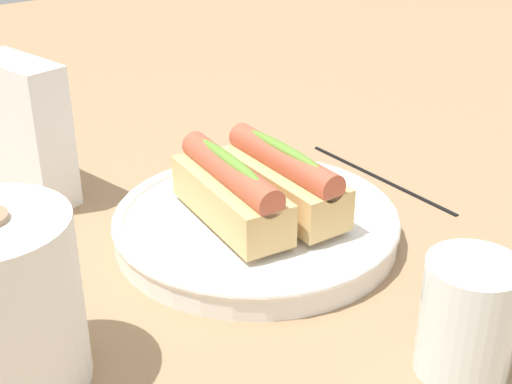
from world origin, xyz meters
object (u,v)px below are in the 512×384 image
at_px(paper_towel_roll, 1,305).
at_px(chopstick_near, 380,177).
at_px(water_glass, 467,321).
at_px(hotdog_back, 230,191).
at_px(hotdog_front, 281,178).
at_px(napkin_box, 26,131).
at_px(serving_bowl, 256,223).

height_order(paper_towel_roll, chopstick_near, paper_towel_roll).
bearing_deg(water_glass, hotdog_back, 7.64).
height_order(hotdog_front, chopstick_near, hotdog_front).
bearing_deg(paper_towel_roll, hotdog_front, -79.35).
xyz_separation_m(hotdog_front, hotdog_back, (0.01, 0.05, 0.00)).
relative_size(hotdog_front, hotdog_back, 0.98).
bearing_deg(water_glass, napkin_box, 17.27).
xyz_separation_m(serving_bowl, napkin_box, (0.22, 0.14, 0.06)).
bearing_deg(napkin_box, hotdog_back, -164.62).
relative_size(hotdog_front, napkin_box, 1.02).
bearing_deg(napkin_box, hotdog_front, -154.95).
bearing_deg(water_glass, paper_towel_roll, 55.19).
relative_size(serving_bowl, hotdog_front, 1.80).
height_order(hotdog_back, paper_towel_roll, paper_towel_roll).
bearing_deg(serving_bowl, hotdog_front, -96.26).
height_order(napkin_box, chopstick_near, napkin_box).
distance_m(water_glass, napkin_box, 0.48).
height_order(water_glass, paper_towel_roll, paper_towel_roll).
distance_m(water_glass, chopstick_near, 0.32).
distance_m(water_glass, paper_towel_roll, 0.32).
bearing_deg(hotdog_front, hotdog_back, 83.74).
xyz_separation_m(paper_towel_roll, napkin_box, (0.27, -0.12, 0.01)).
distance_m(hotdog_back, paper_towel_roll, 0.24).
bearing_deg(hotdog_back, serving_bowl, -96.26).
distance_m(hotdog_front, chopstick_near, 0.17).
bearing_deg(paper_towel_roll, napkin_box, -24.29).
height_order(serving_bowl, chopstick_near, serving_bowl).
distance_m(hotdog_front, napkin_box, 0.27).
bearing_deg(serving_bowl, chopstick_near, -84.02).
relative_size(napkin_box, chopstick_near, 0.68).
height_order(water_glass, chopstick_near, water_glass).
bearing_deg(hotdog_front, napkin_box, 36.88).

